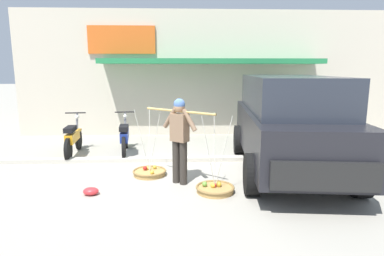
# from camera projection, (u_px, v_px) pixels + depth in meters

# --- Properties ---
(ground_plane) EXTENTS (90.00, 90.00, 0.00)m
(ground_plane) POSITION_uv_depth(u_px,v_px,m) (171.00, 170.00, 7.29)
(ground_plane) COLOR #9E998C
(sidewalk_curb) EXTENTS (20.00, 0.24, 0.10)m
(sidewalk_curb) POSITION_uv_depth(u_px,v_px,m) (172.00, 159.00, 7.97)
(sidewalk_curb) COLOR #BAB4A5
(sidewalk_curb) RESTS_ON ground
(fruit_vendor) EXTENTS (1.33, 1.06, 1.70)m
(fruit_vendor) POSITION_uv_depth(u_px,v_px,m) (180.00, 135.00, 6.26)
(fruit_vendor) COLOR #2D2823
(fruit_vendor) RESTS_ON ground
(fruit_basket_left_side) EXTENTS (0.72, 0.72, 1.45)m
(fruit_basket_left_side) POSITION_uv_depth(u_px,v_px,m) (150.00, 172.00, 6.90)
(fruit_basket_left_side) COLOR #B2894C
(fruit_basket_left_side) RESTS_ON ground
(fruit_basket_right_side) EXTENTS (0.72, 0.72, 1.45)m
(fruit_basket_right_side) POSITION_uv_depth(u_px,v_px,m) (215.00, 188.00, 5.94)
(fruit_basket_right_side) COLOR #B2894C
(fruit_basket_right_side) RESTS_ON ground
(motorcycle_nearest_shop) EXTENTS (0.54, 1.82, 1.09)m
(motorcycle_nearest_shop) POSITION_uv_depth(u_px,v_px,m) (73.00, 138.00, 8.44)
(motorcycle_nearest_shop) COLOR black
(motorcycle_nearest_shop) RESTS_ON ground
(motorcycle_second_in_row) EXTENTS (0.54, 1.82, 1.09)m
(motorcycle_second_in_row) POSITION_uv_depth(u_px,v_px,m) (125.00, 137.00, 8.62)
(motorcycle_second_in_row) COLOR black
(motorcycle_second_in_row) RESTS_ON ground
(parked_truck) EXTENTS (2.55, 4.97, 2.10)m
(parked_truck) POSITION_uv_depth(u_px,v_px,m) (289.00, 121.00, 7.08)
(parked_truck) COLOR black
(parked_truck) RESTS_ON ground
(storefront_building) EXTENTS (13.00, 6.00, 4.20)m
(storefront_building) POSITION_uv_depth(u_px,v_px,m) (204.00, 73.00, 13.34)
(storefront_building) COLOR beige
(storefront_building) RESTS_ON ground
(plastic_litter_bag) EXTENTS (0.28, 0.22, 0.14)m
(plastic_litter_bag) POSITION_uv_depth(u_px,v_px,m) (91.00, 191.00, 5.81)
(plastic_litter_bag) COLOR red
(plastic_litter_bag) RESTS_ON ground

